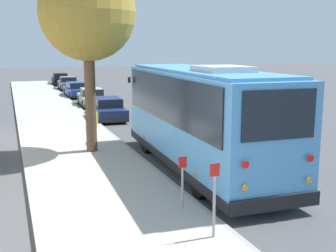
{
  "coord_description": "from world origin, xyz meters",
  "views": [
    {
      "loc": [
        -13.99,
        6.05,
        4.17
      ],
      "look_at": [
        0.38,
        0.59,
        1.3
      ],
      "focal_mm": 45.0,
      "sensor_mm": 36.0,
      "label": 1
    }
  ],
  "objects": [
    {
      "name": "sign_post_far",
      "position": [
        -4.66,
        2.11,
        0.85
      ],
      "size": [
        0.06,
        0.22,
        1.35
      ],
      "color": "gray",
      "rests_on": "sidewalk_slab"
    },
    {
      "name": "parked_sedan_gray",
      "position": [
        29.26,
        0.4,
        0.61
      ],
      "size": [
        4.2,
        1.86,
        1.31
      ],
      "rotation": [
        0.0,
        0.0,
        -0.03
      ],
      "color": "slate",
      "rests_on": "ground"
    },
    {
      "name": "sign_post_near",
      "position": [
        -6.41,
        2.11,
        0.99
      ],
      "size": [
        0.06,
        0.22,
        1.64
      ],
      "color": "gray",
      "rests_on": "sidewalk_slab"
    },
    {
      "name": "sidewalk_slab",
      "position": [
        0.0,
        3.7,
        0.07
      ],
      "size": [
        80.0,
        4.06,
        0.15
      ],
      "primitive_type": "cube",
      "color": "#A3A099",
      "rests_on": "ground"
    },
    {
      "name": "curb_strip",
      "position": [
        0.0,
        1.6,
        0.07
      ],
      "size": [
        80.0,
        0.14,
        0.15
      ],
      "primitive_type": "cube",
      "color": "gray",
      "rests_on": "ground"
    },
    {
      "name": "parked_sedan_navy",
      "position": [
        10.35,
        0.61,
        0.59
      ],
      "size": [
        4.68,
        1.97,
        1.28
      ],
      "rotation": [
        0.0,
        0.0,
        -0.07
      ],
      "color": "#19234C",
      "rests_on": "ground"
    },
    {
      "name": "parked_sedan_tan",
      "position": [
        16.44,
        0.42,
        0.59
      ],
      "size": [
        4.4,
        1.88,
        1.28
      ],
      "rotation": [
        0.0,
        0.0,
        -0.05
      ],
      "color": "tan",
      "rests_on": "ground"
    },
    {
      "name": "parked_sedan_black",
      "position": [
        35.46,
        0.44,
        0.6
      ],
      "size": [
        4.24,
        1.89,
        1.3
      ],
      "rotation": [
        0.0,
        0.0,
        -0.04
      ],
      "color": "black",
      "rests_on": "ground"
    },
    {
      "name": "street_tree",
      "position": [
        2.33,
        3.1,
        5.68
      ],
      "size": [
        3.64,
        3.64,
        7.68
      ],
      "color": "brown",
      "rests_on": "sidewalk_slab"
    },
    {
      "name": "shuttle_bus",
      "position": [
        -1.08,
        -0.01,
        1.96
      ],
      "size": [
        9.82,
        2.89,
        3.63
      ],
      "rotation": [
        0.0,
        0.0,
        -0.04
      ],
      "color": "#4C93D1",
      "rests_on": "ground"
    },
    {
      "name": "fire_hydrant",
      "position": [
        7.16,
        1.98,
        0.55
      ],
      "size": [
        0.22,
        0.22,
        0.81
      ],
      "color": "gold",
      "rests_on": "sidewalk_slab"
    },
    {
      "name": "parked_sedan_blue",
      "position": [
        22.4,
        0.57,
        0.59
      ],
      "size": [
        4.28,
        1.91,
        1.28
      ],
      "rotation": [
        0.0,
        0.0,
        0.03
      ],
      "color": "navy",
      "rests_on": "ground"
    },
    {
      "name": "ground_plane",
      "position": [
        0.0,
        0.0,
        0.0
      ],
      "size": [
        160.0,
        160.0,
        0.0
      ],
      "primitive_type": "plane",
      "color": "#474749"
    }
  ]
}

